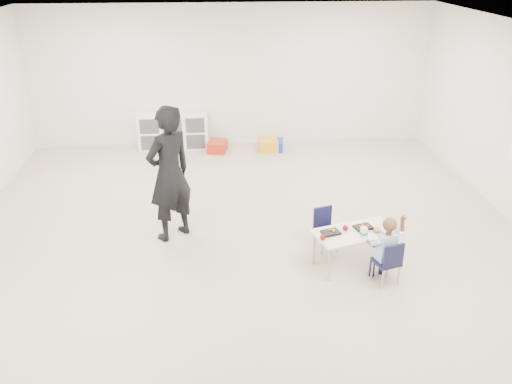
{
  "coord_description": "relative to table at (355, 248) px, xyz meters",
  "views": [
    {
      "loc": [
        -0.39,
        -6.31,
        3.73
      ],
      "look_at": [
        0.13,
        0.05,
        0.85
      ],
      "focal_mm": 38.0,
      "sensor_mm": 36.0,
      "label": 1
    }
  ],
  "objects": [
    {
      "name": "adult",
      "position": [
        -2.35,
        0.97,
        0.7
      ],
      "size": [
        0.82,
        0.8,
        1.9
      ],
      "primitive_type": "imported",
      "rotation": [
        0.0,
        0.0,
        3.85
      ],
      "color": "black",
      "rests_on": "ground"
    },
    {
      "name": "lunch_tray_far",
      "position": [
        -0.33,
        -0.03,
        0.25
      ],
      "size": [
        0.26,
        0.22,
        0.03
      ],
      "primitive_type": "cube",
      "rotation": [
        0.0,
        0.0,
        0.29
      ],
      "color": "black",
      "rests_on": "table"
    },
    {
      "name": "table",
      "position": [
        0.0,
        0.0,
        0.0
      ],
      "size": [
        1.17,
        0.81,
        0.49
      ],
      "rotation": [
        0.0,
        0.0,
        0.29
      ],
      "color": "beige",
      "rests_on": "ground"
    },
    {
      "name": "bread_roll",
      "position": [
        0.27,
        -0.03,
        0.27
      ],
      "size": [
        0.09,
        0.09,
        0.07
      ],
      "primitive_type": "ellipsoid",
      "color": "tan",
      "rests_on": "table"
    },
    {
      "name": "apple_far",
      "position": [
        -0.46,
        -0.17,
        0.27
      ],
      "size": [
        0.07,
        0.07,
        0.07
      ],
      "primitive_type": "sphere",
      "color": "maroon",
      "rests_on": "table"
    },
    {
      "name": "bin_blue",
      "position": [
        -0.51,
        4.43,
        -0.15
      ],
      "size": [
        0.38,
        0.46,
        0.2
      ],
      "primitive_type": "cube",
      "rotation": [
        0.0,
        0.0,
        -0.15
      ],
      "color": "#1B2ACF",
      "rests_on": "ground"
    },
    {
      "name": "cubby_shelf",
      "position": [
        -2.55,
        4.73,
        0.1
      ],
      "size": [
        1.4,
        0.4,
        0.7
      ],
      "primitive_type": "cube",
      "color": "white",
      "rests_on": "ground"
    },
    {
      "name": "bin_red",
      "position": [
        -1.67,
        4.43,
        -0.14
      ],
      "size": [
        0.43,
        0.51,
        0.21
      ],
      "primitive_type": "cube",
      "rotation": [
        0.0,
        0.0,
        -0.23
      ],
      "color": "red",
      "rests_on": "ground"
    },
    {
      "name": "apple_near",
      "position": [
        -0.13,
        0.04,
        0.27
      ],
      "size": [
        0.07,
        0.07,
        0.07
      ],
      "primitive_type": "sphere",
      "color": "maroon",
      "rests_on": "table"
    },
    {
      "name": "milk_carton",
      "position": [
        0.07,
        -0.1,
        0.29
      ],
      "size": [
        0.09,
        0.09,
        0.1
      ],
      "primitive_type": "cube",
      "rotation": [
        0.0,
        0.0,
        0.29
      ],
      "color": "white",
      "rests_on": "table"
    },
    {
      "name": "bin_yellow",
      "position": [
        -0.65,
        4.43,
        -0.13
      ],
      "size": [
        0.38,
        0.48,
        0.23
      ],
      "primitive_type": "cube",
      "rotation": [
        0.0,
        0.0,
        -0.02
      ],
      "color": "orange",
      "rests_on": "ground"
    },
    {
      "name": "chair_far",
      "position": [
        -0.28,
        0.42,
        0.04
      ],
      "size": [
        0.35,
        0.33,
        0.58
      ],
      "primitive_type": null,
      "rotation": [
        0.0,
        0.0,
        0.29
      ],
      "color": "black",
      "rests_on": "ground"
    },
    {
      "name": "lunch_tray_near",
      "position": [
        0.11,
        0.08,
        0.25
      ],
      "size": [
        0.26,
        0.22,
        0.03
      ],
      "primitive_type": "cube",
      "rotation": [
        0.0,
        0.0,
        0.29
      ],
      "color": "black",
      "rests_on": "table"
    },
    {
      "name": "chair_near",
      "position": [
        0.28,
        -0.42,
        0.04
      ],
      "size": [
        0.35,
        0.33,
        0.58
      ],
      "primitive_type": null,
      "rotation": [
        0.0,
        0.0,
        0.29
      ],
      "color": "black",
      "rests_on": "ground"
    },
    {
      "name": "child",
      "position": [
        0.28,
        -0.42,
        0.21
      ],
      "size": [
        0.48,
        0.48,
        0.92
      ],
      "primitive_type": null,
      "rotation": [
        0.0,
        0.0,
        0.29
      ],
      "color": "#A3C1DD",
      "rests_on": "chair_near"
    },
    {
      "name": "room",
      "position": [
        -1.35,
        0.45,
        1.15
      ],
      "size": [
        9.0,
        9.02,
        2.8
      ],
      "color": "#BBA990",
      "rests_on": "ground"
    }
  ]
}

